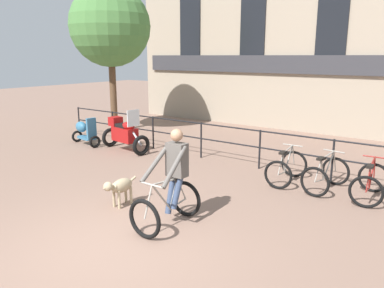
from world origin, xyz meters
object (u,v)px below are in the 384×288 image
at_px(parked_bicycle_mid_right, 370,183).
at_px(parked_scooter, 85,131).
at_px(parked_bicycle_near_lamp, 286,168).
at_px(cyclist_with_bike, 171,183).
at_px(dog, 120,187).
at_px(parked_motorcycle, 124,133).
at_px(parked_bicycle_mid_left, 326,175).

bearing_deg(parked_bicycle_mid_right, parked_scooter, -1.28).
bearing_deg(parked_bicycle_near_lamp, cyclist_with_bike, 74.70).
height_order(dog, parked_scooter, parked_scooter).
height_order(parked_bicycle_mid_right, parked_scooter, parked_scooter).
xyz_separation_m(parked_bicycle_near_lamp, parked_scooter, (-7.01, -0.28, 0.10)).
bearing_deg(parked_bicycle_near_lamp, dog, 55.39).
relative_size(parked_motorcycle, parked_bicycle_mid_left, 1.54).
relative_size(parked_bicycle_near_lamp, parked_bicycle_mid_left, 0.95).
bearing_deg(parked_scooter, parked_motorcycle, -73.49).
xyz_separation_m(dog, parked_scooter, (-4.90, 3.02, 0.05)).
bearing_deg(cyclist_with_bike, parked_bicycle_mid_left, 63.16).
bearing_deg(parked_scooter, parked_bicycle_mid_left, -78.21).
distance_m(cyclist_with_bike, parked_scooter, 6.94).
relative_size(dog, parked_motorcycle, 0.47).
bearing_deg(dog, parked_bicycle_near_lamp, 59.02).
bearing_deg(parked_motorcycle, parked_bicycle_mid_right, -81.18).
bearing_deg(parked_bicycle_mid_right, cyclist_with_bike, 48.83).
bearing_deg(parked_bicycle_near_lamp, parked_bicycle_mid_left, 177.94).
distance_m(dog, parked_scooter, 5.76).
bearing_deg(parked_motorcycle, parked_bicycle_near_lamp, -80.97).
xyz_separation_m(cyclist_with_bike, parked_motorcycle, (-4.53, 3.24, -0.20)).
xyz_separation_m(cyclist_with_bike, parked_bicycle_mid_right, (2.60, 3.32, -0.41)).
bearing_deg(parked_bicycle_near_lamp, parked_scooter, 0.20).
relative_size(parked_motorcycle, parked_scooter, 1.37).
bearing_deg(parked_scooter, dog, -111.85).
height_order(cyclist_with_bike, parked_bicycle_mid_right, cyclist_with_bike).
xyz_separation_m(dog, parked_bicycle_mid_right, (3.93, 3.30, -0.05)).
distance_m(parked_motorcycle, parked_bicycle_near_lamp, 5.32).
xyz_separation_m(parked_bicycle_mid_left, parked_scooter, (-7.92, -0.28, 0.10)).
bearing_deg(parked_scooter, parked_bicycle_mid_right, -78.42).
xyz_separation_m(dog, parked_bicycle_near_lamp, (2.10, 3.30, -0.05)).
bearing_deg(parked_motorcycle, parked_scooter, 104.93).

